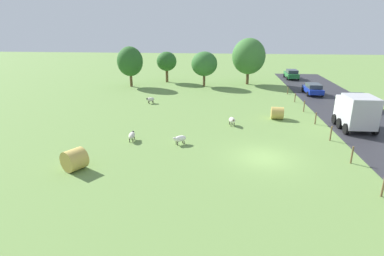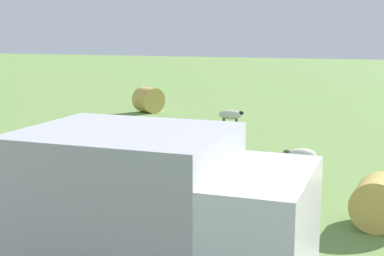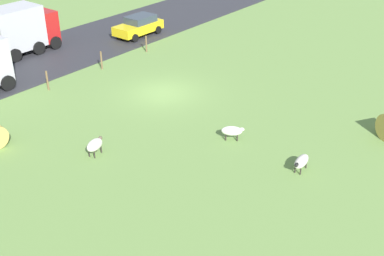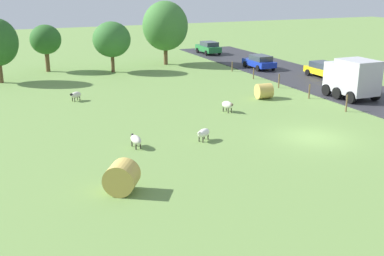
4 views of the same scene
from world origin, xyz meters
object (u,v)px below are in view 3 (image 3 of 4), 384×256
sheep_2 (232,131)px  car_1 (139,25)px  sheep_1 (95,145)px  sheep_3 (301,162)px  truck_1 (21,28)px

sheep_2 → car_1: car_1 is taller
sheep_1 → sheep_2: bearing=-129.5°
car_1 → sheep_1: bearing=127.1°
car_1 → sheep_2: bearing=148.8°
sheep_1 → sheep_3: 9.82m
sheep_1 → car_1: (11.22, -14.81, 0.35)m
sheep_3 → sheep_2: bearing=-6.0°
sheep_2 → sheep_3: sheep_2 is taller
sheep_3 → truck_1: size_ratio=0.27×
sheep_1 → truck_1: truck_1 is taller
sheep_1 → car_1: size_ratio=0.28×
sheep_1 → sheep_2: size_ratio=1.02×
sheep_3 → car_1: 22.07m
sheep_2 → truck_1: bearing=-3.5°
sheep_1 → car_1: bearing=-52.9°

